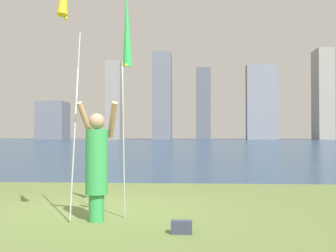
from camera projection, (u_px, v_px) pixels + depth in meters
ground at (181, 144)px, 57.95m from camera, size 120.00×138.00×0.12m
person at (97, 162)px, 6.40m from camera, size 0.71×0.52×1.93m
kite_flag_right at (127, 32)px, 6.89m from camera, size 0.16×0.61×3.93m
bag at (182, 227)px, 5.59m from camera, size 0.30×0.15×0.18m
skyline_tower_0 at (53, 121)px, 107.95m from camera, size 7.40×7.34×10.16m
skyline_tower_1 at (114, 100)px, 104.25m from camera, size 3.85×3.93×20.56m
skyline_tower_2 at (162, 97)px, 103.98m from camera, size 4.76×7.34×22.42m
skyline_tower_3 at (203, 104)px, 108.12m from camera, size 3.82×4.94×19.28m
skyline_tower_4 at (262, 102)px, 104.23m from camera, size 8.00×3.27×19.57m
skyline_tower_5 at (323, 94)px, 104.64m from camera, size 3.96×6.95×23.69m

